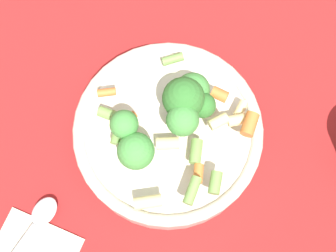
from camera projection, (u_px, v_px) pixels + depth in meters
ground_plane at (168, 139)px, 0.58m from camera, size 3.00×3.00×0.00m
bowl at (168, 134)px, 0.56m from camera, size 0.22×0.22×0.05m
pasta_salad at (173, 118)px, 0.50m from camera, size 0.17×0.16×0.07m
spoon at (21, 244)px, 0.54m from camera, size 0.12×0.17×0.01m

